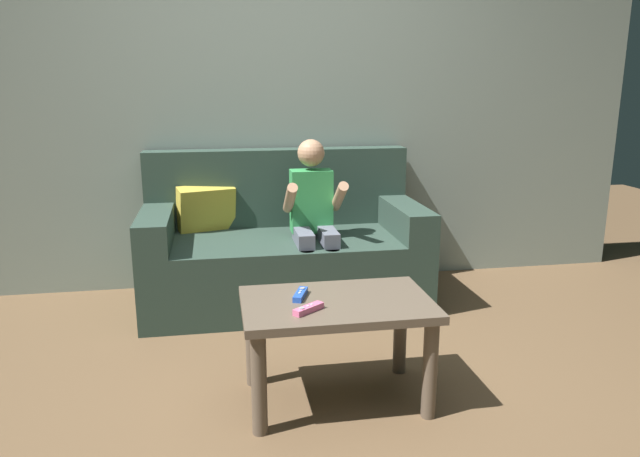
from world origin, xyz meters
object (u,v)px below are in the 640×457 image
couch (282,250)px  coffee_table (337,320)px  game_remote_pink_center (308,309)px  game_remote_blue_near_edge (300,294)px  person_seated_on_couch (314,216)px

couch → coffee_table: bearing=-86.0°
couch → coffee_table: size_ratio=2.13×
couch → game_remote_pink_center: (-0.05, -1.35, 0.15)m
couch → game_remote_blue_near_edge: couch is taller
person_seated_on_couch → game_remote_pink_center: (-0.21, -1.16, -0.11)m
couch → person_seated_on_couch: person_seated_on_couch is taller
person_seated_on_couch → game_remote_blue_near_edge: (-0.22, -1.00, -0.11)m
couch → game_remote_pink_center: bearing=-92.0°
game_remote_blue_near_edge → game_remote_pink_center: bearing=-87.3°
game_remote_blue_near_edge → game_remote_pink_center: (0.01, -0.16, 0.00)m
person_seated_on_couch → coffee_table: bearing=-94.3°
coffee_table → game_remote_blue_near_edge: 0.18m
couch → game_remote_pink_center: size_ratio=12.39×
couch → person_seated_on_couch: (0.17, -0.19, 0.25)m
couch → person_seated_on_couch: bearing=-48.8°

